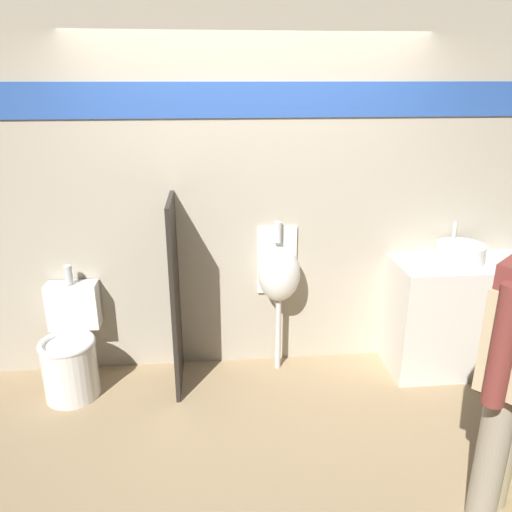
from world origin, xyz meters
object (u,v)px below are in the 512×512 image
object	(u,v)px
sink_basin	(460,252)
cell_phone	(432,268)
urinal_near_counter	(279,274)
toilet	(71,352)

from	to	relation	value
sink_basin	cell_phone	bearing A→B (deg)	-150.83
sink_basin	urinal_near_counter	distance (m)	1.38
sink_basin	toilet	world-z (taller)	sink_basin
sink_basin	toilet	distance (m)	2.99
sink_basin	cell_phone	distance (m)	0.32
urinal_near_counter	toilet	bearing A→B (deg)	-173.57
cell_phone	toilet	xyz separation A→B (m)	(-2.64, 0.06, -0.58)
toilet	sink_basin	bearing A→B (deg)	1.94
sink_basin	urinal_near_counter	xyz separation A→B (m)	(-1.37, 0.08, -0.16)
sink_basin	urinal_near_counter	bearing A→B (deg)	176.84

